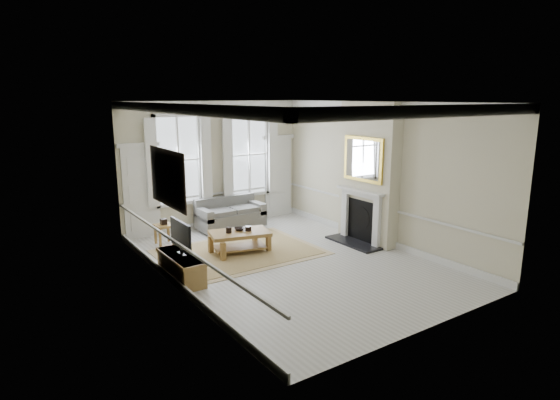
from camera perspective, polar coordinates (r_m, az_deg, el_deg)
floor at (r=10.20m, az=1.35°, el=-7.57°), size 7.20×7.20×0.00m
ceiling at (r=9.58m, az=1.45°, el=11.89°), size 7.20×7.20×0.00m
back_wall at (r=12.82m, az=-7.99°, el=4.31°), size 5.20×0.00×5.20m
left_wall at (r=8.54m, az=-12.97°, el=0.00°), size 0.00×7.20×7.20m
right_wall at (r=11.43m, az=12.10°, el=3.16°), size 0.00×7.20×7.20m
window_left at (r=12.32m, az=-12.31°, el=4.75°), size 1.26×0.20×2.20m
window_right at (r=13.24m, az=-3.82°, el=5.53°), size 1.26×0.20×2.20m
door_left at (r=12.13m, az=-16.54°, el=0.80°), size 0.90×0.08×2.30m
door_right at (r=13.88m, az=-0.22°, el=2.75°), size 0.90×0.08×2.30m
painting at (r=8.77m, az=-13.55°, el=2.62°), size 0.05×1.66×1.06m
chimney_breast at (r=11.45m, az=10.77°, el=3.23°), size 0.35×1.70×3.38m
hearth at (r=11.55m, az=8.92°, el=-5.17°), size 0.55×1.50×0.05m
fireplace at (r=11.49m, az=9.77°, el=-1.63°), size 0.21×1.45×1.33m
mirror at (r=11.25m, az=10.06°, el=4.90°), size 0.06×1.26×1.06m
sofa at (r=12.72m, az=-6.16°, el=-1.89°), size 1.77×0.86×0.84m
side_table at (r=11.62m, az=-13.96°, el=-3.41°), size 0.43×0.43×0.50m
rug at (r=10.84m, az=-4.90°, el=-6.33°), size 3.50×2.60×0.02m
coffee_table at (r=10.71m, az=-4.94°, el=-4.28°), size 1.48×1.08×0.50m
ceramic_pot_a at (r=10.60m, az=-6.27°, el=-3.66°), size 0.13×0.13×0.13m
ceramic_pot_b at (r=10.73m, az=-3.89°, el=-3.49°), size 0.15×0.15×0.11m
bowl at (r=10.79m, az=-4.98°, el=-3.54°), size 0.32×0.32×0.06m
tv_stand at (r=9.40m, az=-11.95°, el=-8.02°), size 0.45×1.40×0.50m
tv at (r=9.20m, az=-12.00°, el=-4.23°), size 0.08×0.90×0.68m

